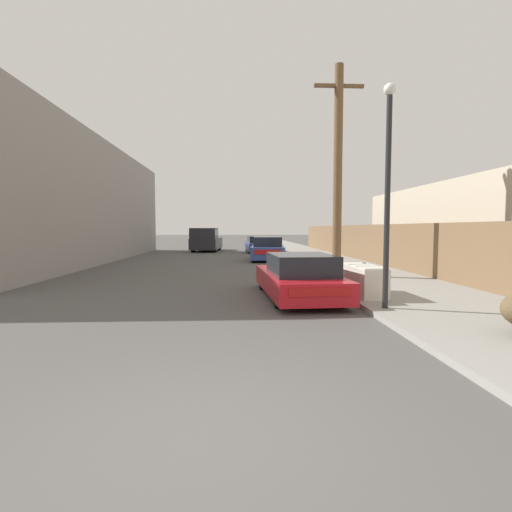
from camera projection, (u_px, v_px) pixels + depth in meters
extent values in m
plane|color=#4F4C49|center=(199.00, 443.00, 3.45)|extent=(220.00, 220.00, 0.00)
cube|color=gray|center=(309.00, 255.00, 27.13)|extent=(4.20, 63.00, 0.12)
cube|color=silver|center=(365.00, 281.00, 10.43)|extent=(0.68, 1.82, 0.75)
cube|color=white|center=(365.00, 266.00, 10.40)|extent=(0.66, 1.75, 0.03)
cube|color=#333335|center=(364.00, 263.00, 10.97)|extent=(0.03, 0.20, 0.02)
cube|color=gray|center=(361.00, 264.00, 10.69)|extent=(0.66, 0.08, 0.01)
cube|color=gray|center=(369.00, 266.00, 10.13)|extent=(0.66, 0.08, 0.01)
cube|color=red|center=(298.00, 282.00, 10.77)|extent=(2.02, 4.63, 0.52)
cube|color=black|center=(301.00, 264.00, 10.32)|extent=(1.64, 2.26, 0.52)
cube|color=#B21414|center=(321.00, 292.00, 8.50)|extent=(1.37, 0.11, 0.18)
cylinder|color=black|center=(263.00, 279.00, 12.08)|extent=(0.24, 0.67, 0.66)
cylinder|color=black|center=(312.00, 278.00, 12.25)|extent=(0.24, 0.67, 0.66)
cylinder|color=black|center=(279.00, 294.00, 9.29)|extent=(0.24, 0.67, 0.66)
cylinder|color=black|center=(342.00, 293.00, 9.46)|extent=(0.24, 0.67, 0.66)
cube|color=#2D478C|center=(268.00, 252.00, 23.38)|extent=(2.19, 4.64, 0.69)
cube|color=black|center=(268.00, 241.00, 23.15)|extent=(1.78, 2.64, 0.54)
cube|color=#B21414|center=(268.00, 252.00, 21.10)|extent=(1.44, 0.14, 0.24)
cylinder|color=black|center=(255.00, 253.00, 24.80)|extent=(0.25, 0.65, 0.63)
cylinder|color=black|center=(280.00, 253.00, 24.76)|extent=(0.25, 0.65, 0.63)
cylinder|color=black|center=(253.00, 256.00, 22.01)|extent=(0.25, 0.65, 0.63)
cylinder|color=black|center=(282.00, 256.00, 21.97)|extent=(0.25, 0.65, 0.63)
cube|color=#2D478C|center=(258.00, 246.00, 31.11)|extent=(1.95, 4.73, 0.63)
cube|color=black|center=(258.00, 239.00, 30.89)|extent=(1.62, 2.67, 0.49)
cube|color=#B21414|center=(261.00, 246.00, 28.78)|extent=(1.36, 0.09, 0.22)
cylinder|color=black|center=(247.00, 247.00, 32.48)|extent=(0.23, 0.62, 0.61)
cylinder|color=black|center=(265.00, 247.00, 32.63)|extent=(0.23, 0.62, 0.61)
cylinder|color=black|center=(250.00, 249.00, 29.62)|extent=(0.23, 0.62, 0.61)
cylinder|color=black|center=(270.00, 249.00, 29.76)|extent=(0.23, 0.62, 0.61)
cube|color=#232328|center=(207.00, 243.00, 32.71)|extent=(2.40, 5.34, 0.88)
cube|color=#232328|center=(204.00, 233.00, 31.22)|extent=(2.08, 2.47, 0.81)
cube|color=black|center=(204.00, 233.00, 31.22)|extent=(2.12, 2.43, 0.45)
cylinder|color=black|center=(215.00, 247.00, 31.11)|extent=(0.31, 0.79, 0.77)
cylinder|color=black|center=(193.00, 247.00, 31.13)|extent=(0.31, 0.79, 0.77)
cylinder|color=black|center=(219.00, 245.00, 34.33)|extent=(0.31, 0.79, 0.77)
cylinder|color=black|center=(199.00, 245.00, 34.35)|extent=(0.31, 0.79, 0.77)
cylinder|color=brown|center=(338.00, 172.00, 14.44)|extent=(0.32, 0.32, 7.58)
cube|color=brown|center=(339.00, 86.00, 14.23)|extent=(1.80, 0.12, 0.12)
cylinder|color=#232326|center=(387.00, 204.00, 8.57)|extent=(0.12, 0.12, 4.54)
sphere|color=white|center=(390.00, 89.00, 8.40)|extent=(0.26, 0.26, 0.26)
cube|color=brown|center=(366.00, 243.00, 21.15)|extent=(0.08, 33.01, 1.92)
cube|color=gray|center=(49.00, 203.00, 22.03)|extent=(7.00, 23.73, 6.53)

